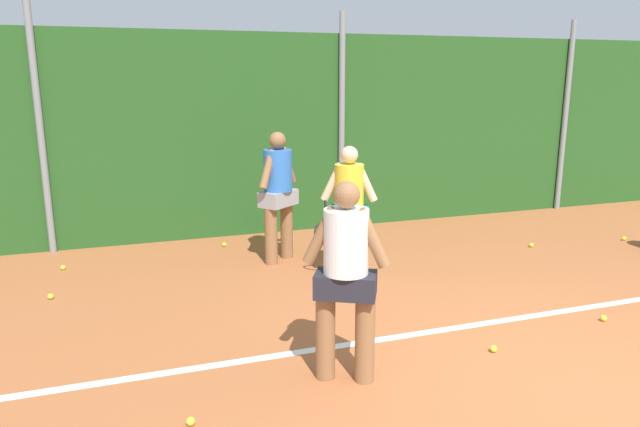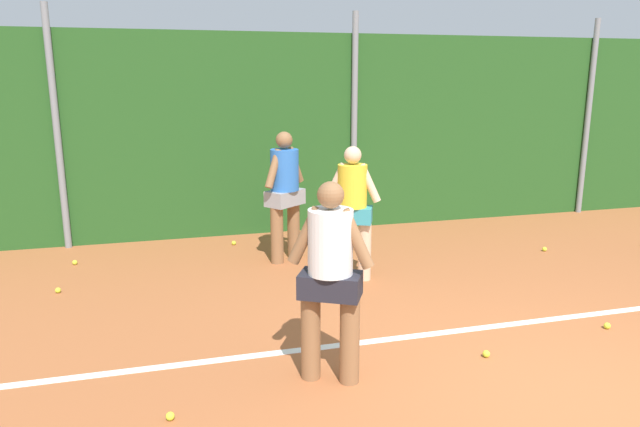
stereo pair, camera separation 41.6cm
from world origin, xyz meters
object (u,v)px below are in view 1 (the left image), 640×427
Objects in this scene: player_midcourt at (349,206)px; tennis_ball_0 at (224,245)px; player_backcourt_far at (278,190)px; tennis_ball_2 at (604,318)px; tennis_ball_1 at (624,239)px; tennis_ball_7 at (51,297)px; tennis_ball_4 at (351,249)px; tennis_ball_5 at (191,421)px; player_foreground_near at (346,272)px; tennis_ball_6 at (494,349)px; tennis_ball_8 at (531,245)px; tennis_ball_3 at (63,268)px.

tennis_ball_0 is (-1.25, 1.91, -0.91)m from player_midcourt.
player_backcourt_far is 4.23m from tennis_ball_2.
player_backcourt_far is at bearing 171.84° from tennis_ball_1.
tennis_ball_7 is at bearing -25.98° from player_backcourt_far.
player_backcourt_far is 27.15× the size of tennis_ball_4.
tennis_ball_0 is at bearing 77.26° from tennis_ball_5.
tennis_ball_1 is at bearing -127.57° from player_foreground_near.
tennis_ball_5 is 2.83m from tennis_ball_6.
tennis_ball_0 is at bearing 33.25° from tennis_ball_7.
tennis_ball_5 is at bearing 28.57° from player_backcourt_far.
tennis_ball_0 is 4.66m from tennis_ball_5.
tennis_ball_7 is at bearing 179.68° from tennis_ball_8.
tennis_ball_2 is 3.58m from tennis_ball_4.
player_foreground_near is 4.71m from tennis_ball_3.
tennis_ball_4 is (1.12, 0.11, -0.97)m from player_backcourt_far.
tennis_ball_2 is (2.05, -2.13, -0.91)m from player_midcourt.
tennis_ball_6 is (2.81, 0.28, 0.00)m from tennis_ball_5.
player_midcourt is 3.61m from tennis_ball_5.
player_midcourt is at bearing 102.69° from tennis_ball_6.
tennis_ball_7 is 6.64m from tennis_ball_8.
tennis_ball_5 is (-1.64, -3.63, -0.97)m from player_backcourt_far.
player_foreground_near is 25.85× the size of tennis_ball_2.
tennis_ball_1 is (5.70, 2.59, -0.93)m from player_foreground_near.
tennis_ball_3 is at bearing 135.92° from tennis_ball_6.
player_foreground_near reaches higher than player_midcourt.
tennis_ball_2 is 4.36m from tennis_ball_5.
tennis_ball_7 is 1.00× the size of tennis_ball_8.
tennis_ball_3 and tennis_ball_6 have the same top height.
player_midcourt reaches higher than tennis_ball_6.
player_backcourt_far is 3.93m from tennis_ball_8.
player_backcourt_far reaches higher than tennis_ball_8.
tennis_ball_7 and tennis_ball_8 have the same top height.
tennis_ball_2 and tennis_ball_3 have the same top height.
player_backcourt_far is (-0.64, 0.99, 0.06)m from player_midcourt.
tennis_ball_8 is at bearing 46.67° from tennis_ball_6.
tennis_ball_7 is at bearing 111.95° from tennis_ball_5.
player_foreground_near is at bearing -86.09° from tennis_ball_0.
tennis_ball_5 is at bearing -150.74° from tennis_ball_8.
tennis_ball_2 is 6.61m from tennis_ball_3.
tennis_ball_5 is 3.31m from tennis_ball_7.
tennis_ball_1 and tennis_ball_6 have the same top height.
tennis_ball_1 is 1.62m from tennis_ball_8.
tennis_ball_3 and tennis_ball_8 have the same top height.
tennis_ball_7 is (-4.05, 2.78, 0.00)m from tennis_ball_6.
tennis_ball_2 is at bearing 93.70° from player_backcourt_far.
player_foreground_near is at bearing -175.47° from tennis_ball_2.
player_backcourt_far is at bearing -56.22° from tennis_ball_0.
tennis_ball_6 is 1.00× the size of tennis_ball_7.
tennis_ball_8 is at bearing -149.22° from player_midcourt.
player_foreground_near is 1.64m from tennis_ball_5.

